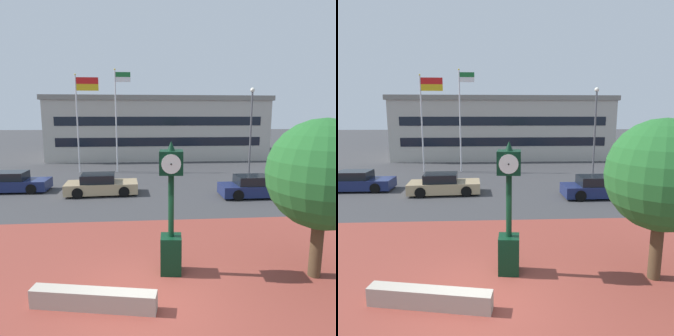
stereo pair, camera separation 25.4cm
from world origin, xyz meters
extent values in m
plane|color=#38383A|center=(0.00, 0.00, 0.00)|extent=(200.00, 200.00, 0.00)
cube|color=brown|center=(0.00, 1.07, 0.00)|extent=(44.00, 10.14, 0.01)
cube|color=#ADA393|center=(-1.25, -0.23, 0.25)|extent=(3.22, 0.96, 0.50)
cube|color=black|center=(0.86, 1.41, 0.59)|extent=(0.69, 0.69, 1.18)
cylinder|color=black|center=(0.86, 1.41, 2.15)|extent=(0.17, 0.17, 1.93)
cube|color=black|center=(0.86, 1.41, 3.46)|extent=(0.74, 0.74, 0.68)
cylinder|color=white|center=(0.89, 1.76, 3.46)|extent=(0.55, 0.08, 0.55)
sphere|color=black|center=(0.89, 1.78, 3.46)|extent=(0.05, 0.05, 0.05)
cylinder|color=white|center=(0.82, 1.05, 3.46)|extent=(0.55, 0.08, 0.55)
sphere|color=black|center=(0.82, 1.03, 3.46)|extent=(0.05, 0.05, 0.05)
cone|color=black|center=(0.86, 1.41, 3.93)|extent=(0.24, 0.24, 0.28)
cylinder|color=#4C3823|center=(5.16, 0.83, 0.97)|extent=(0.36, 0.36, 1.95)
sphere|color=#236028|center=(5.16, 0.83, 3.15)|extent=(3.19, 3.19, 3.19)
cube|color=navy|center=(-8.25, 12.34, 0.44)|extent=(4.37, 1.74, 0.64)
cube|color=black|center=(-8.47, 12.34, 1.00)|extent=(2.01, 1.49, 0.56)
cylinder|color=black|center=(-6.89, 13.14, 0.32)|extent=(0.64, 0.22, 0.64)
cylinder|color=black|center=(-6.90, 11.53, 0.32)|extent=(0.64, 0.22, 0.64)
cylinder|color=black|center=(-9.60, 13.15, 0.32)|extent=(0.64, 0.22, 0.64)
cube|color=navy|center=(6.69, 9.87, 0.44)|extent=(4.23, 1.78, 0.64)
cube|color=black|center=(6.48, 9.87, 1.00)|extent=(1.95, 1.51, 0.56)
cylinder|color=black|center=(7.99, 10.69, 0.32)|extent=(0.64, 0.23, 0.64)
cylinder|color=black|center=(8.01, 9.08, 0.32)|extent=(0.64, 0.23, 0.64)
cylinder|color=black|center=(5.38, 10.66, 0.32)|extent=(0.64, 0.23, 0.64)
cylinder|color=black|center=(5.40, 9.05, 0.32)|extent=(0.64, 0.23, 0.64)
cube|color=tan|center=(-2.54, 11.19, 0.44)|extent=(4.45, 2.09, 0.64)
cube|color=black|center=(-2.75, 11.18, 1.00)|extent=(2.09, 1.70, 0.56)
cylinder|color=black|center=(-1.24, 12.13, 0.32)|extent=(0.65, 0.26, 0.64)
cylinder|color=black|center=(-1.14, 10.41, 0.32)|extent=(0.65, 0.26, 0.64)
cylinder|color=black|center=(-3.93, 11.97, 0.32)|extent=(0.65, 0.26, 0.64)
cylinder|color=black|center=(-3.83, 10.25, 0.32)|extent=(0.65, 0.26, 0.64)
cylinder|color=silver|center=(-5.44, 18.81, 4.03)|extent=(0.12, 0.12, 8.05)
sphere|color=gold|center=(-5.44, 18.81, 8.11)|extent=(0.14, 0.14, 0.14)
cube|color=red|center=(-4.48, 18.81, 7.63)|extent=(1.79, 0.02, 0.53)
cube|color=gold|center=(-4.48, 18.81, 7.10)|extent=(1.79, 0.02, 0.53)
cylinder|color=silver|center=(-2.22, 18.81, 4.25)|extent=(0.12, 0.12, 8.49)
sphere|color=gold|center=(-2.22, 18.81, 8.55)|extent=(0.14, 0.14, 0.14)
cube|color=#19662D|center=(-1.56, 18.81, 8.14)|extent=(1.21, 0.02, 0.40)
cube|color=white|center=(-1.56, 18.81, 7.75)|extent=(1.21, 0.02, 0.40)
cube|color=#B2ADA3|center=(1.77, 30.97, 3.18)|extent=(23.59, 13.91, 6.36)
cube|color=gray|center=(1.77, 30.97, 6.61)|extent=(24.06, 14.19, 0.50)
cube|color=black|center=(1.77, 23.99, 2.12)|extent=(21.23, 0.04, 0.90)
cube|color=black|center=(1.77, 23.99, 4.24)|extent=(21.23, 0.04, 0.90)
cylinder|color=#4C4C51|center=(8.56, 16.22, 3.31)|extent=(0.14, 0.14, 6.62)
sphere|color=white|center=(8.56, 16.22, 6.77)|extent=(0.36, 0.36, 0.36)
camera|label=1|loc=(0.06, -7.25, 4.79)|focal=32.29mm
camera|label=2|loc=(0.31, -7.27, 4.79)|focal=32.29mm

